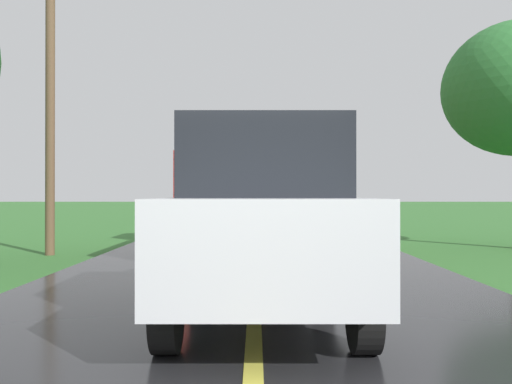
% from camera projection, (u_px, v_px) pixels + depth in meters
% --- Properties ---
extents(banana_truck_near, '(2.38, 5.82, 2.80)m').
position_uv_depth(banana_truck_near, '(247.00, 188.00, 12.86)').
color(banana_truck_near, '#2D2D30').
rests_on(banana_truck_near, road_surface).
extents(banana_truck_far, '(2.38, 5.81, 2.80)m').
position_uv_depth(banana_truck_far, '(251.00, 192.00, 28.47)').
color(banana_truck_far, '#2D2D30').
rests_on(banana_truck_far, road_surface).
extents(utility_pole_roadside, '(1.66, 0.20, 6.28)m').
position_uv_depth(utility_pole_roadside, '(51.00, 101.00, 11.93)').
color(utility_pole_roadside, brown).
rests_on(utility_pole_roadside, ground).
extents(following_car, '(1.74, 4.10, 1.92)m').
position_uv_depth(following_car, '(264.00, 220.00, 5.48)').
color(following_car, '#B7BABF').
rests_on(following_car, road_surface).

